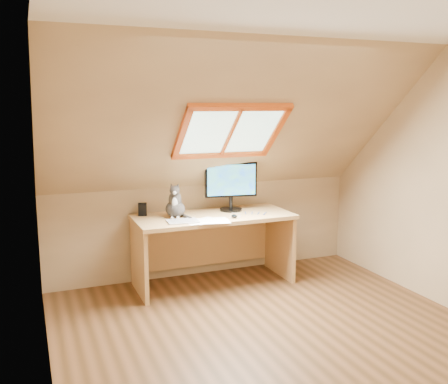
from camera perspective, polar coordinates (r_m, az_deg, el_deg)
name	(u,v)px	position (r m, az deg, el deg)	size (l,w,h in m)	color
ground	(279,338)	(4.24, 6.36, -16.29)	(3.50, 3.50, 0.00)	brown
room_shell	(289,165)	(3.75, 7.45, 3.12)	(3.52, 3.52, 2.41)	tan
desk	(211,234)	(5.28, -1.51, -4.87)	(1.63, 0.71, 0.75)	tan
monitor	(231,183)	(5.31, 0.81, 1.02)	(0.56, 0.24, 0.52)	black
cat	(175,205)	(5.05, -5.61, -1.47)	(0.26, 0.28, 0.36)	#413C39
desk_speaker	(142,209)	(5.19, -9.30, -1.97)	(0.09, 0.09, 0.13)	black
graphics_tablet	(183,221)	(4.87, -4.75, -3.35)	(0.30, 0.21, 0.01)	#B2B2B7
mouse	(234,216)	(5.03, 1.17, -2.78)	(0.06, 0.10, 0.03)	black
papers	(204,222)	(4.86, -2.29, -3.39)	(0.35, 0.30, 0.01)	white
cables	(248,214)	(5.18, 2.73, -2.54)	(0.51, 0.26, 0.01)	silver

